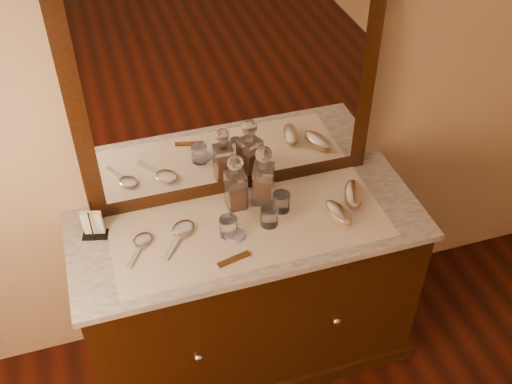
# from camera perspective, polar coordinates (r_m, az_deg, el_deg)

# --- Properties ---
(dresser_cabinet) EXTENTS (1.40, 0.55, 0.82)m
(dresser_cabinet) POSITION_cam_1_polar(r_m,az_deg,el_deg) (2.78, -0.62, -9.46)
(dresser_cabinet) COLOR black
(dresser_cabinet) RESTS_ON floor
(dresser_plinth) EXTENTS (1.46, 0.59, 0.08)m
(dresser_plinth) POSITION_cam_1_polar(r_m,az_deg,el_deg) (3.08, -0.57, -13.85)
(dresser_plinth) COLOR black
(dresser_plinth) RESTS_ON floor
(knob_left) EXTENTS (0.04, 0.04, 0.04)m
(knob_left) POSITION_cam_1_polar(r_m,az_deg,el_deg) (2.55, -5.39, -15.13)
(knob_left) COLOR silver
(knob_left) RESTS_ON dresser_cabinet
(knob_right) EXTENTS (0.04, 0.04, 0.04)m
(knob_right) POSITION_cam_1_polar(r_m,az_deg,el_deg) (2.66, 7.54, -11.85)
(knob_right) COLOR silver
(knob_right) RESTS_ON dresser_cabinet
(marble_top) EXTENTS (1.44, 0.59, 0.03)m
(marble_top) POSITION_cam_1_polar(r_m,az_deg,el_deg) (2.47, -0.70, -3.18)
(marble_top) COLOR white
(marble_top) RESTS_ON dresser_cabinet
(mirror_frame) EXTENTS (1.20, 0.08, 1.00)m
(mirror_frame) POSITION_cam_1_polar(r_m,az_deg,el_deg) (2.34, -2.56, 9.94)
(mirror_frame) COLOR black
(mirror_frame) RESTS_ON marble_top
(mirror_glass) EXTENTS (1.06, 0.01, 0.86)m
(mirror_glass) POSITION_cam_1_polar(r_m,az_deg,el_deg) (2.32, -2.34, 9.53)
(mirror_glass) COLOR white
(mirror_glass) RESTS_ON marble_top
(lace_runner) EXTENTS (1.10, 0.45, 0.00)m
(lace_runner) POSITION_cam_1_polar(r_m,az_deg,el_deg) (2.45, -0.56, -3.21)
(lace_runner) COLOR white
(lace_runner) RESTS_ON marble_top
(pin_dish) EXTENTS (0.09, 0.09, 0.01)m
(pin_dish) POSITION_cam_1_polar(r_m,az_deg,el_deg) (2.40, -1.92, -4.05)
(pin_dish) COLOR silver
(pin_dish) RESTS_ON lace_runner
(comb) EXTENTS (0.14, 0.05, 0.01)m
(comb) POSITION_cam_1_polar(r_m,az_deg,el_deg) (2.31, -2.06, -6.27)
(comb) COLOR brown
(comb) RESTS_ON lace_runner
(napkin_rack) EXTENTS (0.11, 0.08, 0.15)m
(napkin_rack) POSITION_cam_1_polar(r_m,az_deg,el_deg) (2.45, -14.96, -2.94)
(napkin_rack) COLOR black
(napkin_rack) RESTS_ON marble_top
(decanter_left) EXTENTS (0.08, 0.08, 0.26)m
(decanter_left) POSITION_cam_1_polar(r_m,az_deg,el_deg) (2.47, -1.90, 0.43)
(decanter_left) COLOR brown
(decanter_left) RESTS_ON lace_runner
(decanter_right) EXTENTS (0.11, 0.11, 0.28)m
(decanter_right) POSITION_cam_1_polar(r_m,az_deg,el_deg) (2.49, 0.71, 1.04)
(decanter_right) COLOR brown
(decanter_right) RESTS_ON lace_runner
(brush_near) EXTENTS (0.10, 0.17, 0.04)m
(brush_near) POSITION_cam_1_polar(r_m,az_deg,el_deg) (2.49, 7.71, -1.99)
(brush_near) COLOR tan
(brush_near) RESTS_ON lace_runner
(brush_far) EXTENTS (0.13, 0.18, 0.05)m
(brush_far) POSITION_cam_1_polar(r_m,az_deg,el_deg) (2.58, 9.07, -0.24)
(brush_far) COLOR tan
(brush_far) RESTS_ON lace_runner
(hand_mirror_outer) EXTENTS (0.14, 0.19, 0.02)m
(hand_mirror_outer) POSITION_cam_1_polar(r_m,az_deg,el_deg) (2.41, -10.68, -4.74)
(hand_mirror_outer) COLOR silver
(hand_mirror_outer) RESTS_ON lace_runner
(hand_mirror_inner) EXTENTS (0.18, 0.21, 0.02)m
(hand_mirror_inner) POSITION_cam_1_polar(r_m,az_deg,el_deg) (2.42, -6.99, -3.75)
(hand_mirror_inner) COLOR silver
(hand_mirror_inner) RESTS_ON lace_runner
(tumblers) EXTENTS (0.32, 0.15, 0.08)m
(tumblers) POSITION_cam_1_polar(r_m,az_deg,el_deg) (2.43, 0.38, -2.15)
(tumblers) COLOR white
(tumblers) RESTS_ON lace_runner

